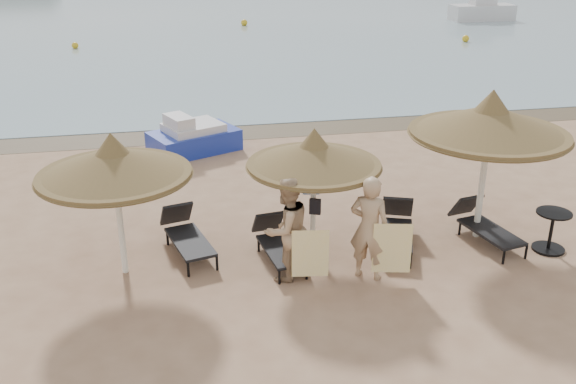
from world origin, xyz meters
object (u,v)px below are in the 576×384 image
object	(u,v)px
palapa_center	(314,155)
side_table	(551,232)
lounger_far_left	(186,234)
palapa_left	(113,163)
person_right	(370,220)
person_left	(287,222)
pedal_boat	(193,137)
palapa_right	(490,121)
lounger_far_right	(483,224)
lounger_near_right	(397,227)
lounger_near_left	(277,242)

from	to	relation	value
palapa_center	side_table	xyz separation A→B (m)	(4.55, -0.82, -1.61)
palapa_center	lounger_far_left	size ratio (longest dim) A/B	1.32
palapa_left	person_right	size ratio (longest dim) A/B	1.19
person_left	pedal_boat	distance (m)	7.39
palapa_right	person_left	distance (m)	4.40
lounger_far_left	person_left	world-z (taller)	person_left
palapa_left	side_table	world-z (taller)	palapa_left
palapa_right	side_table	distance (m)	2.48
palapa_center	person_left	world-z (taller)	palapa_center
lounger_far_left	pedal_boat	size ratio (longest dim) A/B	0.71
palapa_right	lounger_far_left	bearing A→B (deg)	175.21
palapa_center	palapa_left	bearing A→B (deg)	-178.11
side_table	person_right	bearing A→B (deg)	-175.52
lounger_far_left	palapa_right	bearing A→B (deg)	-19.24
side_table	lounger_far_right	bearing A→B (deg)	149.82
person_right	lounger_far_left	bearing A→B (deg)	5.67
palapa_center	lounger_far_right	distance (m)	3.83
palapa_center	pedal_boat	size ratio (longest dim) A/B	0.94
side_table	person_right	world-z (taller)	person_right
lounger_near_right	lounger_far_right	size ratio (longest dim) A/B	1.02
palapa_left	lounger_far_left	xyz separation A→B (m)	(1.15, 0.62, -1.76)
palapa_left	side_table	size ratio (longest dim) A/B	3.33
palapa_center	person_right	world-z (taller)	palapa_center
side_table	lounger_near_right	bearing A→B (deg)	163.67
pedal_boat	side_table	bearing A→B (deg)	-71.96
palapa_left	person_left	world-z (taller)	palapa_left
palapa_left	lounger_near_left	xyz separation A→B (m)	(2.82, -0.01, -1.78)
palapa_left	pedal_boat	bearing A→B (deg)	76.07
lounger_far_right	person_left	size ratio (longest dim) A/B	0.84
person_left	person_right	distance (m)	1.45
person_left	pedal_boat	size ratio (longest dim) A/B	0.82
side_table	person_left	bearing A→B (deg)	-179.50
side_table	person_right	xyz separation A→B (m)	(-3.79, -0.30, 0.75)
palapa_center	palapa_right	distance (m)	3.46
palapa_right	lounger_near_left	distance (m)	4.65
lounger_far_left	person_right	world-z (taller)	person_right
palapa_right	lounger_far_left	world-z (taller)	palapa_right
palapa_center	lounger_far_left	xyz separation A→B (m)	(-2.40, 0.50, -1.63)
palapa_left	palapa_right	world-z (taller)	palapa_right
palapa_left	palapa_right	size ratio (longest dim) A/B	0.87
lounger_near_right	person_right	world-z (taller)	person_right
lounger_near_right	person_right	size ratio (longest dim) A/B	0.84
lounger_far_right	person_right	size ratio (longest dim) A/B	0.82
palapa_right	side_table	bearing A→B (deg)	-36.65
person_left	pedal_boat	bearing A→B (deg)	-108.52
palapa_left	palapa_right	xyz separation A→B (m)	(6.97, 0.13, 0.30)
lounger_near_right	pedal_boat	size ratio (longest dim) A/B	0.71
lounger_near_right	side_table	size ratio (longest dim) A/B	2.35
lounger_far_right	pedal_boat	xyz separation A→B (m)	(-5.39, 6.57, 0.05)
lounger_near_left	lounger_near_right	size ratio (longest dim) A/B	0.93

